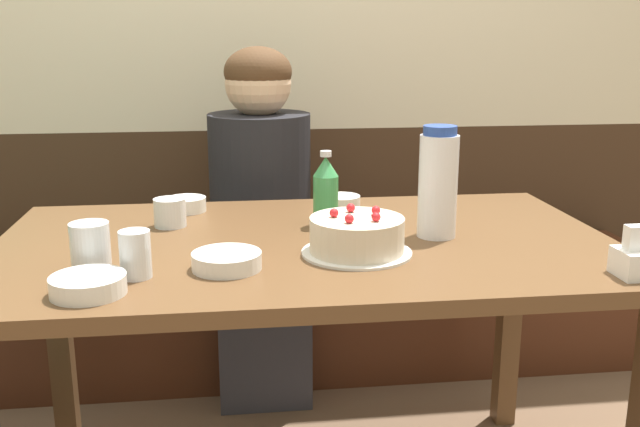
% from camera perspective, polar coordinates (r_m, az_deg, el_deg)
% --- Properties ---
extents(back_wall, '(4.80, 0.04, 2.50)m').
position_cam_1_polar(back_wall, '(2.65, -3.70, 15.18)').
color(back_wall, '#3D2819').
rests_on(back_wall, ground_plane).
extents(bench_seat, '(2.66, 0.38, 0.43)m').
position_cam_1_polar(bench_seat, '(2.62, -3.03, -7.96)').
color(bench_seat, '#472314').
rests_on(bench_seat, ground_plane).
extents(dining_table, '(1.44, 0.84, 0.74)m').
position_cam_1_polar(dining_table, '(1.70, -1.12, -4.99)').
color(dining_table, brown).
rests_on(dining_table, ground_plane).
extents(birthday_cake, '(0.24, 0.24, 0.10)m').
position_cam_1_polar(birthday_cake, '(1.56, 2.96, -1.81)').
color(birthday_cake, white).
rests_on(birthday_cake, dining_table).
extents(water_pitcher, '(0.09, 0.09, 0.26)m').
position_cam_1_polar(water_pitcher, '(1.69, 9.42, 2.42)').
color(water_pitcher, white).
rests_on(water_pitcher, dining_table).
extents(soju_bottle, '(0.06, 0.06, 0.19)m').
position_cam_1_polar(soju_bottle, '(1.77, 0.46, 1.84)').
color(soju_bottle, '#388E4C').
rests_on(soju_bottle, dining_table).
extents(bowl_soup_white, '(0.14, 0.14, 0.04)m').
position_cam_1_polar(bowl_soup_white, '(1.47, -7.47, -3.77)').
color(bowl_soup_white, white).
rests_on(bowl_soup_white, dining_table).
extents(bowl_rice_small, '(0.11, 0.11, 0.03)m').
position_cam_1_polar(bowl_rice_small, '(1.98, 1.69, 0.97)').
color(bowl_rice_small, white).
rests_on(bowl_rice_small, dining_table).
extents(bowl_side_dish, '(0.14, 0.14, 0.04)m').
position_cam_1_polar(bowl_side_dish, '(1.39, -18.06, -5.46)').
color(bowl_side_dish, white).
rests_on(bowl_side_dish, dining_table).
extents(bowl_sauce_shallow, '(0.11, 0.11, 0.04)m').
position_cam_1_polar(bowl_sauce_shallow, '(1.96, -10.64, 0.73)').
color(bowl_sauce_shallow, white).
rests_on(bowl_sauce_shallow, dining_table).
extents(glass_water_tall, '(0.06, 0.06, 0.10)m').
position_cam_1_polar(glass_water_tall, '(1.45, -14.56, -3.18)').
color(glass_water_tall, silver).
rests_on(glass_water_tall, dining_table).
extents(glass_tumbler_short, '(0.08, 0.08, 0.07)m').
position_cam_1_polar(glass_tumbler_short, '(1.82, -11.92, 0.08)').
color(glass_tumbler_short, silver).
rests_on(glass_tumbler_short, dining_table).
extents(glass_shot_small, '(0.08, 0.08, 0.10)m').
position_cam_1_polar(glass_shot_small, '(1.51, -17.89, -2.60)').
color(glass_shot_small, silver).
rests_on(glass_shot_small, dining_table).
extents(person_teal_shirt, '(0.33, 0.34, 1.17)m').
position_cam_1_polar(person_teal_shirt, '(2.36, -4.72, -1.50)').
color(person_teal_shirt, '#33333D').
rests_on(person_teal_shirt, ground_plane).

